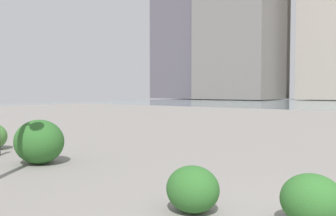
% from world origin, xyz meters
% --- Properties ---
extents(building_annex, '(14.31, 14.31, 28.57)m').
position_xyz_m(building_annex, '(31.72, -62.03, 14.29)').
color(building_annex, gray).
rests_on(building_annex, ground).
extents(building_highrise, '(11.34, 11.83, 32.80)m').
position_xyz_m(building_highrise, '(44.76, -61.83, 15.37)').
color(building_highrise, '#5B5660').
rests_on(building_highrise, ground).
extents(shrub_low, '(0.69, 0.62, 0.59)m').
position_xyz_m(shrub_low, '(1.00, -1.03, 0.29)').
color(shrub_low, '#2D6628').
rests_on(shrub_low, ground).
extents(shrub_round, '(0.68, 0.61, 0.58)m').
position_xyz_m(shrub_round, '(2.31, -0.62, 0.29)').
color(shrub_round, '#2D6628').
rests_on(shrub_round, ground).
extents(shrub_tall, '(1.07, 0.96, 0.91)m').
position_xyz_m(shrub_tall, '(6.46, -1.15, 0.46)').
color(shrub_tall, '#2D6628').
rests_on(shrub_tall, ground).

